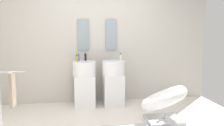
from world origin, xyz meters
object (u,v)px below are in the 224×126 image
at_px(towel_rack, 10,91).
at_px(soap_bottle_white, 121,57).
at_px(soap_bottle_blue, 79,58).
at_px(soap_bottle_clear, 121,57).
at_px(soap_bottle_amber, 77,59).
at_px(lounge_chair, 164,101).
at_px(pedestal_sink_right, 113,82).
at_px(pedestal_sink_left, 84,83).
at_px(soap_bottle_black, 85,57).

bearing_deg(towel_rack, soap_bottle_white, 31.91).
xyz_separation_m(soap_bottle_blue, soap_bottle_clear, (0.84, -0.04, 0.00)).
height_order(soap_bottle_white, soap_bottle_clear, same).
bearing_deg(soap_bottle_amber, soap_bottle_white, 3.05).
relative_size(lounge_chair, soap_bottle_blue, 7.74).
distance_m(pedestal_sink_right, soap_bottle_blue, 0.85).
bearing_deg(pedestal_sink_left, soap_bottle_white, 0.48).
height_order(pedestal_sink_left, lounge_chair, pedestal_sink_left).
bearing_deg(towel_rack, soap_bottle_clear, 33.11).
distance_m(soap_bottle_blue, soap_bottle_amber, 0.15).
relative_size(towel_rack, soap_bottle_black, 6.26).
bearing_deg(soap_bottle_blue, soap_bottle_amber, -104.88).
relative_size(soap_bottle_white, soap_bottle_black, 0.95).
height_order(towel_rack, soap_bottle_white, soap_bottle_white).
bearing_deg(soap_bottle_black, soap_bottle_white, -11.18).
relative_size(pedestal_sink_left, soap_bottle_black, 6.59).
bearing_deg(soap_bottle_blue, soap_bottle_clear, -2.67).
bearing_deg(pedestal_sink_left, soap_bottle_black, 77.60).
xyz_separation_m(pedestal_sink_right, soap_bottle_amber, (-0.72, -0.04, 0.49)).
xyz_separation_m(towel_rack, soap_bottle_black, (1.13, 1.28, 0.34)).
height_order(lounge_chair, soap_bottle_black, soap_bottle_black).
xyz_separation_m(lounge_chair, towel_rack, (-2.35, -0.08, 0.28)).
height_order(soap_bottle_blue, soap_bottle_white, soap_bottle_white).
height_order(lounge_chair, soap_bottle_blue, soap_bottle_blue).
height_order(pedestal_sink_left, soap_bottle_blue, soap_bottle_blue).
height_order(pedestal_sink_left, soap_bottle_white, soap_bottle_white).
distance_m(lounge_chair, soap_bottle_amber, 1.82).
relative_size(pedestal_sink_right, soap_bottle_black, 6.59).
height_order(pedestal_sink_right, soap_bottle_blue, soap_bottle_blue).
distance_m(pedestal_sink_left, soap_bottle_amber, 0.51).
bearing_deg(soap_bottle_white, pedestal_sink_left, -179.52).
bearing_deg(lounge_chair, soap_bottle_white, 115.71).
bearing_deg(lounge_chair, soap_bottle_black, 135.27).
bearing_deg(soap_bottle_amber, soap_bottle_blue, 75.12).
height_order(soap_bottle_white, soap_bottle_black, soap_bottle_black).
bearing_deg(soap_bottle_black, soap_bottle_amber, -133.21).
relative_size(soap_bottle_blue, soap_bottle_clear, 0.97).
bearing_deg(soap_bottle_black, pedestal_sink_left, -102.40).
height_order(towel_rack, soap_bottle_amber, soap_bottle_amber).
xyz_separation_m(towel_rack, soap_bottle_white, (1.83, 1.14, 0.34)).
bearing_deg(pedestal_sink_right, towel_rack, -145.94).
relative_size(pedestal_sink_left, lounge_chair, 0.92).
relative_size(lounge_chair, soap_bottle_black, 7.12).
xyz_separation_m(towel_rack, soap_bottle_clear, (1.84, 1.20, 0.34)).
distance_m(lounge_chair, soap_bottle_white, 1.33).
bearing_deg(pedestal_sink_right, soap_bottle_black, 165.19).
bearing_deg(towel_rack, pedestal_sink_right, 34.06).
bearing_deg(soap_bottle_amber, towel_rack, -131.21).
relative_size(soap_bottle_clear, soap_bottle_amber, 1.08).
height_order(pedestal_sink_right, soap_bottle_black, soap_bottle_black).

